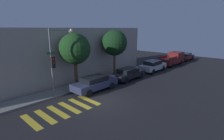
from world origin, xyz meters
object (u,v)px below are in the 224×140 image
at_px(pickup_truck, 173,59).
at_px(sedan_tail_of_row, 185,56).
at_px(sedan_near_corner, 95,83).
at_px(tree_near_corner, 75,49).
at_px(tree_midblock, 114,43).
at_px(sedan_middle, 128,74).
at_px(traffic_light_pole, 57,54).
at_px(sedan_far_end, 153,66).

xyz_separation_m(pickup_truck, sedan_tail_of_row, (5.34, 0.00, -0.24)).
height_order(sedan_near_corner, pickup_truck, pickup_truck).
height_order(sedan_near_corner, tree_near_corner, tree_near_corner).
distance_m(sedan_near_corner, pickup_truck, 16.61).
relative_size(sedan_near_corner, sedan_tail_of_row, 1.03).
bearing_deg(tree_near_corner, tree_midblock, 0.00).
relative_size(sedan_middle, tree_near_corner, 0.82).
height_order(pickup_truck, tree_near_corner, tree_near_corner).
relative_size(sedan_near_corner, sedan_middle, 1.02).
relative_size(traffic_light_pole, tree_midblock, 1.03).
bearing_deg(tree_near_corner, sedan_far_end, -10.22).
bearing_deg(sedan_far_end, tree_midblock, 160.24).
relative_size(sedan_middle, sedan_tail_of_row, 1.01).
height_order(sedan_tail_of_row, tree_midblock, tree_midblock).
distance_m(pickup_truck, sedan_tail_of_row, 5.34).
distance_m(traffic_light_pole, sedan_near_corner, 4.33).
bearing_deg(tree_near_corner, sedan_middle, -19.39).
distance_m(traffic_light_pole, sedan_middle, 8.62).
relative_size(sedan_middle, sedan_far_end, 1.01).
distance_m(traffic_light_pole, sedan_tail_of_row, 25.10).
relative_size(sedan_middle, tree_midblock, 0.79).
distance_m(sedan_middle, sedan_far_end, 5.43).
relative_size(sedan_tail_of_row, tree_midblock, 0.78).
bearing_deg(sedan_near_corner, traffic_light_pole, 156.67).
height_order(sedan_middle, sedan_tail_of_row, sedan_tail_of_row).
xyz_separation_m(sedan_far_end, pickup_truck, (6.13, -0.00, 0.18)).
height_order(pickup_truck, sedan_tail_of_row, pickup_truck).
relative_size(tree_near_corner, tree_midblock, 0.96).
relative_size(traffic_light_pole, tree_near_corner, 1.08).
height_order(sedan_tail_of_row, tree_near_corner, tree_near_corner).
height_order(traffic_light_pole, sedan_near_corner, traffic_light_pole).
bearing_deg(tree_near_corner, sedan_near_corner, -72.25).
bearing_deg(traffic_light_pole, tree_midblock, 5.32).
bearing_deg(pickup_truck, traffic_light_pole, 176.28).
bearing_deg(sedan_middle, tree_midblock, 94.34).
bearing_deg(tree_midblock, pickup_truck, -9.71).
bearing_deg(tree_midblock, tree_near_corner, 180.00).
height_order(traffic_light_pole, sedan_tail_of_row, traffic_light_pole).
relative_size(sedan_far_end, tree_midblock, 0.78).
bearing_deg(sedan_tail_of_row, pickup_truck, -180.00).
relative_size(sedan_tail_of_row, tree_near_corner, 0.82).
bearing_deg(sedan_middle, sedan_near_corner, 180.00).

